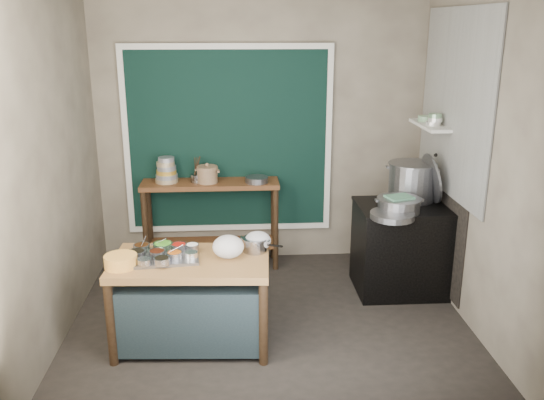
{
  "coord_description": "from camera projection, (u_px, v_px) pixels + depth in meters",
  "views": [
    {
      "loc": [
        -0.27,
        -4.62,
        2.55
      ],
      "look_at": [
        0.04,
        0.25,
        1.05
      ],
      "focal_mm": 38.0,
      "sensor_mm": 36.0,
      "label": 1
    }
  ],
  "objects": [
    {
      "name": "condiment_tray",
      "position": [
        165.0,
        257.0,
        4.6
      ],
      "size": [
        0.57,
        0.44,
        0.02
      ],
      "primitive_type": "cube",
      "rotation": [
        0.0,
        0.0,
        0.11
      ],
      "color": "gray",
      "rests_on": "prep_table"
    },
    {
      "name": "green_cloth",
      "position": [
        399.0,
        197.0,
        5.29
      ],
      "size": [
        0.27,
        0.24,
        0.02
      ],
      "primitive_type": "cube",
      "rotation": [
        0.0,
        0.0,
        0.3
      ],
      "color": "#518667",
      "rests_on": "steamer"
    },
    {
      "name": "stove_block",
      "position": [
        403.0,
        249.0,
        5.66
      ],
      "size": [
        0.9,
        0.68,
        0.85
      ],
      "primitive_type": "cube",
      "color": "black",
      "rests_on": "floor"
    },
    {
      "name": "tile_panel",
      "position": [
        454.0,
        104.0,
        5.26
      ],
      "size": [
        0.02,
        1.7,
        1.7
      ],
      "primitive_type": "cube",
      "color": "#B2B2AA",
      "rests_on": "right_wall"
    },
    {
      "name": "utensil_cup",
      "position": [
        197.0,
        178.0,
        6.06
      ],
      "size": [
        0.18,
        0.18,
        0.08
      ],
      "primitive_type": "cylinder",
      "rotation": [
        0.0,
        0.0,
        -0.37
      ],
      "color": "gray",
      "rests_on": "back_counter"
    },
    {
      "name": "stock_pot",
      "position": [
        412.0,
        181.0,
        5.64
      ],
      "size": [
        0.6,
        0.6,
        0.38
      ],
      "primitive_type": null,
      "rotation": [
        0.0,
        0.0,
        -0.32
      ],
      "color": "gray",
      "rests_on": "stove_top"
    },
    {
      "name": "pot_lid",
      "position": [
        432.0,
        178.0,
        5.55
      ],
      "size": [
        0.13,
        0.49,
        0.49
      ],
      "primitive_type": "cylinder",
      "rotation": [
        0.0,
        1.36,
        0.02
      ],
      "color": "gray",
      "rests_on": "stove_top"
    },
    {
      "name": "wall_shelf",
      "position": [
        430.0,
        125.0,
        5.61
      ],
      "size": [
        0.22,
        0.7,
        0.03
      ],
      "primitive_type": "cube",
      "color": "beige",
      "rests_on": "right_wall"
    },
    {
      "name": "shelf_bowl_stack",
      "position": [
        434.0,
        120.0,
        5.49
      ],
      "size": [
        0.14,
        0.14,
        0.12
      ],
      "color": "silver",
      "rests_on": "wall_shelf"
    },
    {
      "name": "curtain_frame",
      "position": [
        228.0,
        141.0,
        6.15
      ],
      "size": [
        2.22,
        0.03,
        2.02
      ],
      "primitive_type": null,
      "color": "beige",
      "rests_on": "back_wall"
    },
    {
      "name": "right_wall",
      "position": [
        476.0,
        166.0,
        4.87
      ],
      "size": [
        0.02,
        3.0,
        2.8
      ],
      "primitive_type": "cube",
      "color": "gray",
      "rests_on": "floor"
    },
    {
      "name": "left_wall",
      "position": [
        52.0,
        172.0,
        4.66
      ],
      "size": [
        0.02,
        3.0,
        2.8
      ],
      "primitive_type": "cube",
      "color": "gray",
      "rests_on": "floor"
    },
    {
      "name": "shallow_pan",
      "position": [
        392.0,
        215.0,
        5.15
      ],
      "size": [
        0.52,
        0.52,
        0.05
      ],
      "primitive_type": "cylinder",
      "rotation": [
        0.0,
        0.0,
        -0.38
      ],
      "color": "gray",
      "rests_on": "stove_top"
    },
    {
      "name": "back_wall",
      "position": [
        261.0,
        135.0,
        6.2
      ],
      "size": [
        3.5,
        0.02,
        2.8
      ],
      "primitive_type": "cube",
      "color": "gray",
      "rests_on": "floor"
    },
    {
      "name": "bowl_stack",
      "position": [
        166.0,
        171.0,
        6.03
      ],
      "size": [
        0.24,
        0.24,
        0.27
      ],
      "color": "tan",
      "rests_on": "back_counter"
    },
    {
      "name": "yellow_basin",
      "position": [
        121.0,
        261.0,
        4.43
      ],
      "size": [
        0.29,
        0.29,
        0.1
      ],
      "primitive_type": "cylinder",
      "rotation": [
        0.0,
        0.0,
        0.16
      ],
      "color": "#EBA149",
      "rests_on": "prep_table"
    },
    {
      "name": "wide_bowl",
      "position": [
        257.0,
        180.0,
        6.04
      ],
      "size": [
        0.28,
        0.28,
        0.06
      ],
      "primitive_type": "cylinder",
      "rotation": [
        0.0,
        0.0,
        -0.19
      ],
      "color": "gray",
      "rests_on": "back_counter"
    },
    {
      "name": "prep_table",
      "position": [
        192.0,
        302.0,
        4.7
      ],
      "size": [
        1.29,
        0.79,
        0.75
      ],
      "primitive_type": "cube",
      "rotation": [
        0.0,
        0.0,
        -0.06
      ],
      "color": "brown",
      "rests_on": "floor"
    },
    {
      "name": "floor",
      "position": [
        269.0,
        321.0,
        5.18
      ],
      "size": [
        3.5,
        3.0,
        0.02
      ],
      "primitive_type": "cube",
      "color": "black",
      "rests_on": "ground"
    },
    {
      "name": "soot_patch",
      "position": [
        440.0,
        219.0,
        5.69
      ],
      "size": [
        0.01,
        1.3,
        1.3
      ],
      "primitive_type": "cube",
      "color": "black",
      "rests_on": "right_wall"
    },
    {
      "name": "condiment_bowls",
      "position": [
        161.0,
        252.0,
        4.6
      ],
      "size": [
        0.56,
        0.42,
        0.06
      ],
      "color": "gray",
      "rests_on": "condiment_tray"
    },
    {
      "name": "shelf_bowl_green",
      "position": [
        426.0,
        119.0,
        5.75
      ],
      "size": [
        0.19,
        0.19,
        0.05
      ],
      "primitive_type": "cylinder",
      "rotation": [
        0.0,
        0.0,
        0.38
      ],
      "color": "gray",
      "rests_on": "wall_shelf"
    },
    {
      "name": "plastic_bag_a",
      "position": [
        228.0,
        247.0,
        4.6
      ],
      "size": [
        0.29,
        0.26,
        0.19
      ],
      "primitive_type": "ellipsoid",
      "rotation": [
        0.0,
        0.0,
        0.21
      ],
      "color": "white",
      "rests_on": "prep_table"
    },
    {
      "name": "curtain_panel",
      "position": [
        228.0,
        141.0,
        6.16
      ],
      "size": [
        2.1,
        0.02,
        1.9
      ],
      "primitive_type": "cube",
      "color": "black",
      "rests_on": "back_wall"
    },
    {
      "name": "stove_top",
      "position": [
        406.0,
        207.0,
        5.53
      ],
      "size": [
        0.92,
        0.69,
        0.03
      ],
      "primitive_type": "cube",
      "color": "black",
      "rests_on": "stove_block"
    },
    {
      "name": "back_counter",
      "position": [
        212.0,
        224.0,
        6.22
      ],
      "size": [
        1.45,
        0.4,
        0.95
      ],
      "primitive_type": "cube",
      "color": "brown",
      "rests_on": "floor"
    },
    {
      "name": "steamer",
      "position": [
        399.0,
        205.0,
        5.31
      ],
      "size": [
        0.43,
        0.43,
        0.13
      ],
      "primitive_type": null,
      "rotation": [
        0.0,
        0.0,
        -0.02
      ],
      "color": "gray",
      "rests_on": "stove_top"
    },
    {
      "name": "ceramic_crock",
      "position": [
        207.0,
        175.0,
        6.02
      ],
      "size": [
        0.3,
        0.3,
        0.16
      ],
      "primitive_type": null,
      "rotation": [
        0.0,
        0.0,
        -0.38
      ],
      "color": "#856748",
      "rests_on": "back_counter"
    },
    {
      "name": "saucepan",
      "position": [
        255.0,
        244.0,
        4.74
      ],
      "size": [
        0.28,
        0.28,
        0.12
      ],
      "primitive_type": null,
      "rotation": [
        0.0,
        0.0,
        -0.39
      ],
      "color": "gray",
      "rests_on": "prep_table"
    },
    {
      "name": "plastic_bag_b",
      "position": [
        258.0,
        241.0,
        4.75
      ],
      "size": [
        0.22,
        0.19,
        0.17
      ],
      "primitive_type": "ellipsoid",
      "rotation": [
        0.0,
        0.0,
        -0.01
      ],
      "color": "white",
      "rests_on": "prep_table"
    }
  ]
}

